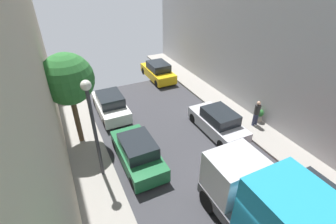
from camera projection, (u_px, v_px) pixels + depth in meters
name	position (u px, v px, depth m)	size (l,w,h in m)	color
parked_car_left_2	(138.00, 152.00, 12.55)	(1.78, 4.20, 1.57)	#1E6638
parked_car_left_3	(111.00, 105.00, 16.73)	(1.78, 4.20, 1.57)	white
parked_car_right_1	(311.00, 201.00, 9.98)	(1.78, 4.20, 1.57)	red
parked_car_right_2	(218.00, 122.00, 14.90)	(1.78, 4.20, 1.57)	silver
parked_car_right_3	(158.00, 71.00, 21.83)	(1.78, 4.20, 1.57)	gold
pedestrian	(257.00, 112.00, 15.21)	(0.40, 0.36, 1.72)	#2D334C
street_tree_0	(68.00, 80.00, 12.30)	(2.70, 2.70, 5.26)	brown
potted_plant_1	(61.00, 96.00, 17.89)	(0.77, 0.77, 1.04)	brown
potted_plant_4	(259.00, 115.00, 15.81)	(0.48, 0.48, 0.87)	#B2A899
lamp_post	(92.00, 117.00, 10.29)	(0.44, 0.44, 5.07)	#333338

